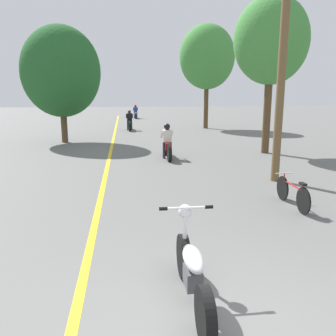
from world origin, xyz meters
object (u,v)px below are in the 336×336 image
motorcycle_rider_lead (167,145)px  motorcycle_rider_far (136,113)px  roadside_tree_right_far (207,57)px  bicycle_parked (293,193)px  roadside_tree_left (61,72)px  utility_pole (283,53)px  motorcycle_rider_mid (130,123)px  motorcycle_foreground (192,271)px  roadside_tree_right_near (271,41)px

motorcycle_rider_lead → motorcycle_rider_far: 21.79m
roadside_tree_right_far → bicycle_parked: roadside_tree_right_far is taller
roadside_tree_left → motorcycle_rider_lead: 7.73m
utility_pole → motorcycle_rider_mid: utility_pole is taller
utility_pole → roadside_tree_right_far: size_ratio=0.99×
utility_pole → motorcycle_rider_lead: size_ratio=3.32×
motorcycle_foreground → roadside_tree_right_far: bearing=76.7°
roadside_tree_left → bicycle_parked: bearing=-59.1°
roadside_tree_left → bicycle_parked: 14.00m
roadside_tree_right_far → motorcycle_rider_lead: size_ratio=3.36×
motorcycle_foreground → utility_pole: bearing=58.3°
motorcycle_foreground → roadside_tree_left: bearing=104.6°
utility_pole → motorcycle_foreground: (-3.66, -5.92, -3.24)m
motorcycle_foreground → motorcycle_rider_mid: (-0.45, 20.71, 0.09)m
roadside_tree_right_near → motorcycle_rider_lead: 6.08m
roadside_tree_right_near → motorcycle_rider_far: size_ratio=3.14×
roadside_tree_right_near → utility_pole: bearing=-108.6°
roadside_tree_right_far → roadside_tree_right_near: bearing=-88.9°
motorcycle_foreground → bicycle_parked: 4.63m
utility_pole → roadside_tree_left: bearing=129.4°
roadside_tree_left → motorcycle_rider_mid: size_ratio=2.86×
roadside_tree_right_far → motorcycle_foreground: (-5.08, -21.45, -4.56)m
roadside_tree_right_near → roadside_tree_left: (-9.23, 4.47, -1.04)m
motorcycle_rider_mid → motorcycle_rider_far: bearing=86.0°
roadside_tree_right_near → motorcycle_rider_lead: size_ratio=3.00×
motorcycle_rider_mid → motorcycle_foreground: bearing=-88.8°
utility_pole → motorcycle_rider_mid: size_ratio=3.46×
roadside_tree_left → motorcycle_rider_far: (4.27, 16.57, -3.10)m
roadside_tree_right_far → motorcycle_rider_mid: (-5.53, -0.74, -4.46)m
roadside_tree_left → motorcycle_rider_far: 17.39m
utility_pole → roadside_tree_right_far: 15.65m
motorcycle_rider_lead → bicycle_parked: bearing=-71.6°
motorcycle_foreground → motorcycle_rider_far: motorcycle_rider_far is taller
utility_pole → roadside_tree_right_far: roadside_tree_right_far is taller
roadside_tree_left → motorcycle_rider_lead: size_ratio=2.74×
motorcycle_foreground → roadside_tree_right_near: bearing=63.8°
roadside_tree_left → motorcycle_rider_mid: roadside_tree_left is taller
roadside_tree_right_near → motorcycle_foreground: (-5.28, -10.72, -4.22)m
roadside_tree_right_near → motorcycle_foreground: size_ratio=3.18×
motorcycle_rider_lead → bicycle_parked: size_ratio=1.31×
motorcycle_rider_far → roadside_tree_left: bearing=-104.4°
roadside_tree_right_far → motorcycle_rider_lead: (-4.21, -11.47, -4.45)m
utility_pole → motorcycle_rider_lead: 5.84m
motorcycle_rider_far → bicycle_parked: (2.71, -28.26, -0.19)m
utility_pole → motorcycle_rider_far: utility_pole is taller
roadside_tree_right_far → motorcycle_rider_far: bearing=114.8°
motorcycle_rider_far → bicycle_parked: bearing=-84.5°
motorcycle_foreground → motorcycle_rider_mid: bearing=91.2°
roadside_tree_left → motorcycle_foreground: roadside_tree_left is taller
roadside_tree_right_near → roadside_tree_left: roadside_tree_right_near is taller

